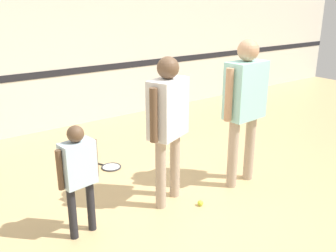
{
  "coord_description": "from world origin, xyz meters",
  "views": [
    {
      "loc": [
        -2.52,
        -3.01,
        2.27
      ],
      "look_at": [
        -0.18,
        0.15,
        0.94
      ],
      "focal_mm": 40.0,
      "sensor_mm": 36.0,
      "label": 1
    }
  ],
  "objects_px": {
    "racket_spare_on_floor": "(110,167)",
    "tennis_ball_near_instructor": "(200,203)",
    "person_instructor": "(168,116)",
    "person_student_left": "(78,169)",
    "person_student_right": "(245,98)",
    "tennis_ball_by_spare_racket": "(94,168)"
  },
  "relations": [
    {
      "from": "racket_spare_on_floor",
      "to": "tennis_ball_near_instructor",
      "type": "relative_size",
      "value": 7.44
    },
    {
      "from": "person_instructor",
      "to": "tennis_ball_near_instructor",
      "type": "relative_size",
      "value": 25.87
    },
    {
      "from": "person_instructor",
      "to": "person_student_left",
      "type": "relative_size",
      "value": 1.47
    },
    {
      "from": "person_instructor",
      "to": "tennis_ball_near_instructor",
      "type": "distance_m",
      "value": 1.1
    },
    {
      "from": "person_instructor",
      "to": "racket_spare_on_floor",
      "type": "distance_m",
      "value": 1.62
    },
    {
      "from": "person_student_right",
      "to": "racket_spare_on_floor",
      "type": "height_order",
      "value": "person_student_right"
    },
    {
      "from": "racket_spare_on_floor",
      "to": "tennis_ball_by_spare_racket",
      "type": "xyz_separation_m",
      "value": [
        -0.22,
        0.07,
        0.02
      ]
    },
    {
      "from": "person_student_left",
      "to": "person_student_right",
      "type": "bearing_deg",
      "value": -11.59
    },
    {
      "from": "person_student_left",
      "to": "person_student_right",
      "type": "height_order",
      "value": "person_student_right"
    },
    {
      "from": "person_instructor",
      "to": "tennis_ball_by_spare_racket",
      "type": "relative_size",
      "value": 25.87
    },
    {
      "from": "person_student_right",
      "to": "tennis_ball_near_instructor",
      "type": "xyz_separation_m",
      "value": [
        -0.81,
        -0.14,
        -1.1
      ]
    },
    {
      "from": "person_student_left",
      "to": "person_instructor",
      "type": "bearing_deg",
      "value": -6.86
    },
    {
      "from": "racket_spare_on_floor",
      "to": "tennis_ball_by_spare_racket",
      "type": "distance_m",
      "value": 0.23
    },
    {
      "from": "racket_spare_on_floor",
      "to": "person_student_right",
      "type": "bearing_deg",
      "value": -164.96
    },
    {
      "from": "person_student_left",
      "to": "tennis_ball_by_spare_racket",
      "type": "bearing_deg",
      "value": 52.86
    },
    {
      "from": "racket_spare_on_floor",
      "to": "tennis_ball_near_instructor",
      "type": "height_order",
      "value": "tennis_ball_near_instructor"
    },
    {
      "from": "person_student_right",
      "to": "tennis_ball_near_instructor",
      "type": "height_order",
      "value": "person_student_right"
    },
    {
      "from": "tennis_ball_by_spare_racket",
      "to": "person_student_right",
      "type": "bearing_deg",
      "value": -47.05
    },
    {
      "from": "person_student_right",
      "to": "person_student_left",
      "type": "bearing_deg",
      "value": -8.15
    },
    {
      "from": "person_instructor",
      "to": "racket_spare_on_floor",
      "type": "relative_size",
      "value": 3.48
    },
    {
      "from": "person_instructor",
      "to": "person_student_left",
      "type": "distance_m",
      "value": 1.13
    },
    {
      "from": "person_student_right",
      "to": "person_instructor",
      "type": "bearing_deg",
      "value": -12.99
    }
  ]
}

